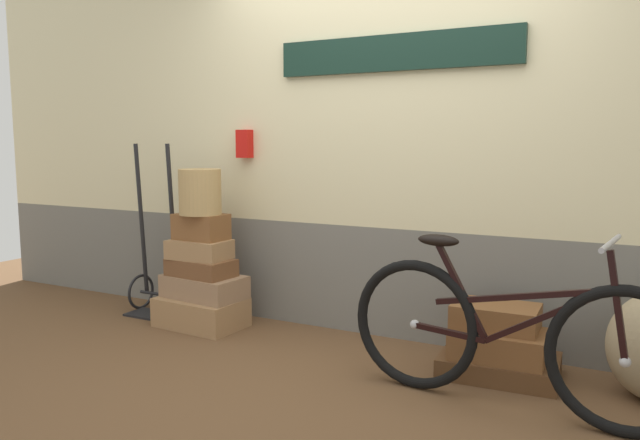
{
  "coord_description": "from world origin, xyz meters",
  "views": [
    {
      "loc": [
        1.51,
        -2.99,
        1.29
      ],
      "look_at": [
        -0.22,
        0.29,
        0.83
      ],
      "focal_mm": 34.63,
      "sensor_mm": 36.0,
      "label": 1
    }
  ],
  "objects": [
    {
      "name": "suitcase_5",
      "position": [
        0.85,
        0.41,
        0.06
      ],
      "size": [
        0.66,
        0.48,
        0.11
      ],
      "primitive_type": "cube",
      "rotation": [
        0.0,
        0.0,
        0.06
      ],
      "color": "brown",
      "rests_on": "ground"
    },
    {
      "name": "luggage_trolley",
      "position": [
        -1.73,
        0.5,
        0.31
      ],
      "size": [
        0.39,
        0.36,
        1.28
      ],
      "color": "black",
      "rests_on": "ground"
    },
    {
      "name": "suitcase_7",
      "position": [
        0.82,
        0.41,
        0.33
      ],
      "size": [
        0.47,
        0.32,
        0.13
      ],
      "primitive_type": "cube",
      "rotation": [
        0.0,
        0.0,
        0.02
      ],
      "color": "brown",
      "rests_on": "suitcase_6"
    },
    {
      "name": "suitcase_1",
      "position": [
        -1.2,
        0.4,
        0.28
      ],
      "size": [
        0.61,
        0.39,
        0.16
      ],
      "primitive_type": "cube",
      "rotation": [
        0.0,
        0.0,
        -0.11
      ],
      "color": "#937051",
      "rests_on": "suitcase_0"
    },
    {
      "name": "station_building",
      "position": [
        0.01,
        0.85,
        1.31
      ],
      "size": [
        7.28,
        0.74,
        2.61
      ],
      "color": "slate",
      "rests_on": "ground"
    },
    {
      "name": "suitcase_2",
      "position": [
        -1.21,
        0.38,
        0.42
      ],
      "size": [
        0.48,
        0.32,
        0.12
      ],
      "primitive_type": "cube",
      "rotation": [
        0.0,
        0.0,
        -0.09
      ],
      "color": "brown",
      "rests_on": "suitcase_1"
    },
    {
      "name": "suitcase_0",
      "position": [
        -1.21,
        0.37,
        0.1
      ],
      "size": [
        0.62,
        0.42,
        0.2
      ],
      "primitive_type": "cube",
      "rotation": [
        0.0,
        0.0,
        -0.06
      ],
      "color": "#9E754C",
      "rests_on": "ground"
    },
    {
      "name": "suitcase_6",
      "position": [
        0.85,
        0.37,
        0.19
      ],
      "size": [
        0.51,
        0.36,
        0.16
      ],
      "primitive_type": "cube",
      "rotation": [
        0.0,
        0.0,
        0.04
      ],
      "color": "brown",
      "rests_on": "suitcase_5"
    },
    {
      "name": "ground",
      "position": [
        0.0,
        0.0,
        -0.03
      ],
      "size": [
        9.28,
        5.2,
        0.06
      ],
      "primitive_type": "cube",
      "color": "brown"
    },
    {
      "name": "suitcase_4",
      "position": [
        -1.23,
        0.42,
        0.7
      ],
      "size": [
        0.37,
        0.25,
        0.18
      ],
      "primitive_type": "cube",
      "rotation": [
        0.0,
        0.0,
        -0.05
      ],
      "color": "brown",
      "rests_on": "suitcase_3"
    },
    {
      "name": "wicker_basket",
      "position": [
        -1.21,
        0.39,
        0.95
      ],
      "size": [
        0.29,
        0.29,
        0.32
      ],
      "primitive_type": "cylinder",
      "color": "tan",
      "rests_on": "suitcase_4"
    },
    {
      "name": "suitcase_3",
      "position": [
        -1.22,
        0.39,
        0.55
      ],
      "size": [
        0.42,
        0.28,
        0.13
      ],
      "primitive_type": "cube",
      "rotation": [
        0.0,
        0.0,
        0.02
      ],
      "color": "#9E754C",
      "rests_on": "suitcase_2"
    },
    {
      "name": "bicycle",
      "position": [
        0.98,
        -0.03,
        0.36
      ],
      "size": [
        1.68,
        0.46,
        0.87
      ],
      "color": "black",
      "rests_on": "ground"
    }
  ]
}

